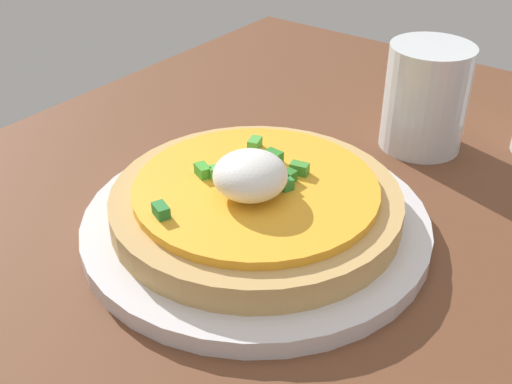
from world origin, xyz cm
name	(u,v)px	position (x,y,z in cm)	size (l,w,h in cm)	color
dining_table	(234,312)	(0.00, 0.00, 1.08)	(95.91, 64.05, 2.16)	brown
plate	(256,223)	(-6.63, -3.22, 2.81)	(24.60, 24.60, 1.31)	silver
pizza	(256,199)	(-6.55, -3.20, 4.92)	(20.34, 20.34, 5.67)	tan
cup_near	(425,101)	(-25.72, 0.60, 6.40)	(7.11, 7.11, 9.16)	silver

